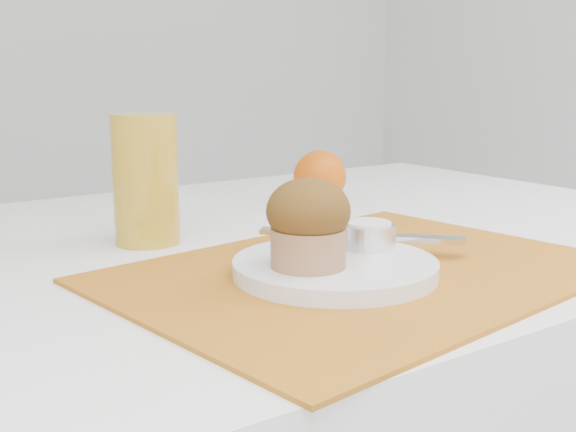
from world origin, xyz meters
TOP-DOWN VIEW (x-y plane):
  - placemat at (-0.02, -0.15)m, footprint 0.53×0.42m
  - plate at (-0.06, -0.15)m, footprint 0.23×0.23m
  - ramekin at (-0.00, -0.13)m, footprint 0.06×0.06m
  - cream at (-0.00, -0.13)m, footprint 0.05×0.05m
  - raspberry_near at (-0.04, -0.10)m, footprint 0.02×0.02m
  - raspberry_far at (-0.03, -0.11)m, footprint 0.02×0.02m
  - butter_knife at (0.02, -0.10)m, footprint 0.16×0.18m
  - orange at (0.17, 0.18)m, footprint 0.08×0.08m
  - juice_glass at (-0.15, 0.09)m, footprint 0.09×0.09m
  - muffin at (-0.10, -0.15)m, footprint 0.08×0.08m

SIDE VIEW (x-z plane):
  - placemat at x=-0.02m, z-range 0.75..0.75m
  - plate at x=-0.06m, z-range 0.75..0.77m
  - butter_knife at x=0.02m, z-range 0.77..0.78m
  - raspberry_near at x=-0.04m, z-range 0.77..0.79m
  - raspberry_far at x=-0.03m, z-range 0.77..0.79m
  - ramekin at x=0.00m, z-range 0.77..0.79m
  - orange at x=0.17m, z-range 0.75..0.83m
  - cream at x=0.00m, z-range 0.79..0.80m
  - muffin at x=-0.10m, z-range 0.77..0.85m
  - juice_glass at x=-0.15m, z-range 0.75..0.90m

